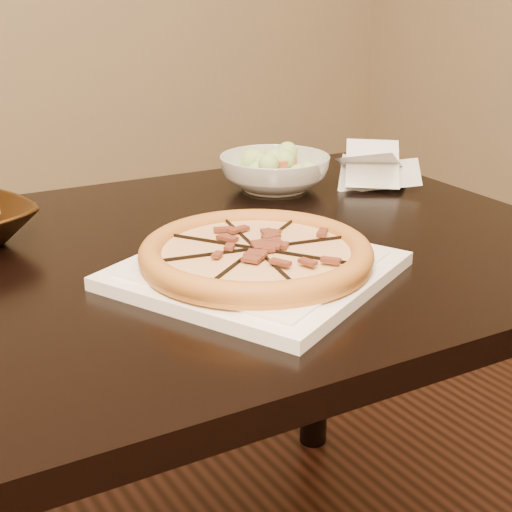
# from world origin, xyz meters

# --- Properties ---
(dining_table) EXTENTS (1.37, 0.94, 0.75)m
(dining_table) POSITION_xyz_m (-0.10, 0.07, 0.64)
(dining_table) COLOR black
(dining_table) RESTS_ON floor
(plate) EXTENTS (0.42, 0.42, 0.02)m
(plate) POSITION_xyz_m (-0.01, -0.08, 0.76)
(plate) COLOR white
(plate) RESTS_ON dining_table
(pizza) EXTENTS (0.31, 0.31, 0.03)m
(pizza) POSITION_xyz_m (-0.01, -0.08, 0.78)
(pizza) COLOR #C58034
(pizza) RESTS_ON plate
(salad_bowl) EXTENTS (0.24, 0.24, 0.07)m
(salad_bowl) POSITION_xyz_m (0.25, 0.27, 0.78)
(salad_bowl) COLOR silver
(salad_bowl) RESTS_ON dining_table
(salad) EXTENTS (0.11, 0.11, 0.04)m
(salad) POSITION_xyz_m (0.25, 0.27, 0.83)
(salad) COLOR #B5EF80
(salad) RESTS_ON salad_bowl
(cling_film) EXTENTS (0.16, 0.13, 0.05)m
(cling_film) POSITION_xyz_m (0.43, 0.20, 0.78)
(cling_film) COLOR silver
(cling_film) RESTS_ON dining_table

